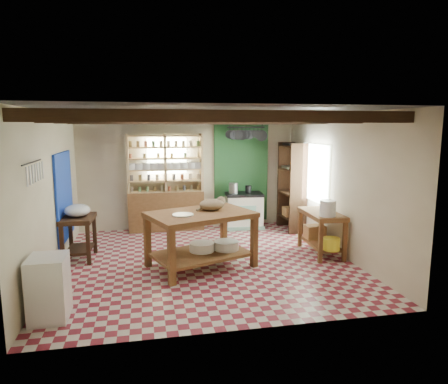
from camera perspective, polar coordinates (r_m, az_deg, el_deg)
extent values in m
cube|color=maroon|center=(7.20, -2.63, -9.87)|extent=(5.00, 5.00, 0.02)
cube|color=#47464B|center=(6.80, -2.80, 11.37)|extent=(5.00, 5.00, 0.02)
cube|color=beige|center=(9.34, -5.06, 2.80)|extent=(5.00, 0.04, 2.60)
cube|color=beige|center=(4.47, 2.20, -4.33)|extent=(5.00, 0.04, 2.60)
cube|color=beige|center=(6.96, -23.50, -0.18)|extent=(0.04, 5.00, 2.60)
cube|color=beige|center=(7.67, 16.09, 1.04)|extent=(0.04, 5.00, 2.60)
cube|color=#372013|center=(6.80, -2.79, 10.36)|extent=(5.00, 3.80, 0.15)
cube|color=#173BB3|center=(7.86, -21.86, -0.55)|extent=(0.04, 1.40, 1.60)
cube|color=#215227|center=(9.53, 2.46, 2.66)|extent=(1.30, 0.04, 2.30)
cube|color=silver|center=(9.24, -8.17, 5.16)|extent=(0.90, 0.02, 0.80)
cube|color=silver|center=(8.54, 12.92, 2.66)|extent=(0.02, 1.30, 1.20)
cube|color=black|center=(5.73, -25.67, 2.64)|extent=(0.06, 0.90, 0.28)
cube|color=black|center=(9.07, 3.14, 8.20)|extent=(0.86, 0.12, 0.36)
cube|color=tan|center=(9.13, -8.34, 1.32)|extent=(1.70, 0.34, 2.20)
cube|color=#372013|center=(9.24, 9.66, 0.76)|extent=(0.40, 0.86, 2.00)
cube|color=brown|center=(6.79, -3.34, -6.81)|extent=(1.95, 1.62, 0.94)
cube|color=white|center=(9.36, 2.86, -2.65)|extent=(0.89, 0.64, 0.83)
cube|color=#372013|center=(7.62, -20.00, -6.19)|extent=(0.57, 0.80, 0.78)
cube|color=white|center=(5.48, -23.74, -12.43)|extent=(0.44, 0.53, 0.79)
cube|color=brown|center=(7.69, 13.70, -5.69)|extent=(0.59, 1.13, 0.80)
ellipsoid|color=#9C805B|center=(6.81, -1.74, -1.82)|extent=(0.54, 0.50, 0.19)
cylinder|color=#A3A4AA|center=(6.47, -5.89, -3.25)|extent=(0.44, 0.44, 0.02)
cylinder|color=white|center=(6.89, -3.16, -7.83)|extent=(0.55, 0.55, 0.15)
cylinder|color=white|center=(6.96, 0.35, -7.63)|extent=(0.55, 0.55, 0.15)
cylinder|color=#A3A4AA|center=(9.23, 1.36, 0.56)|extent=(0.23, 0.23, 0.24)
cylinder|color=black|center=(9.29, 3.50, 0.40)|extent=(0.15, 0.15, 0.18)
ellipsoid|color=white|center=(7.51, -20.21, -2.48)|extent=(0.46, 0.46, 0.22)
cylinder|color=white|center=(7.24, 14.60, -2.27)|extent=(0.29, 0.29, 0.28)
cube|color=#AF7946|center=(7.97, 12.83, -5.56)|extent=(0.38, 0.31, 0.26)
cylinder|color=yellow|center=(7.32, 15.08, -7.16)|extent=(0.30, 0.30, 0.22)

